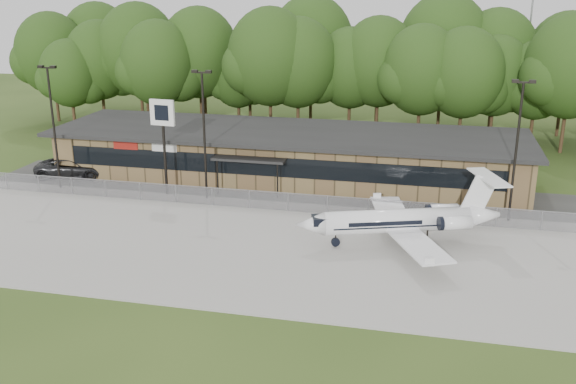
% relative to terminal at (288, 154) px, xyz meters
% --- Properties ---
extents(ground, '(160.00, 160.00, 0.00)m').
position_rel_terminal_xyz_m(ground, '(0.00, -23.94, -2.18)').
color(ground, '#2E4318').
rests_on(ground, ground).
extents(apron, '(64.00, 18.00, 0.08)m').
position_rel_terminal_xyz_m(apron, '(0.00, -15.94, -2.14)').
color(apron, '#9E9B93').
rests_on(apron, ground).
extents(parking_lot, '(50.00, 9.00, 0.06)m').
position_rel_terminal_xyz_m(parking_lot, '(0.00, -4.44, -2.15)').
color(parking_lot, '#383835').
rests_on(parking_lot, ground).
extents(terminal, '(41.00, 11.65, 4.30)m').
position_rel_terminal_xyz_m(terminal, '(0.00, 0.00, 0.00)').
color(terminal, brown).
rests_on(terminal, ground).
extents(fence, '(46.00, 0.04, 1.52)m').
position_rel_terminal_xyz_m(fence, '(0.00, -8.94, -1.40)').
color(fence, gray).
rests_on(fence, ground).
extents(treeline, '(72.00, 12.00, 15.00)m').
position_rel_terminal_xyz_m(treeline, '(0.00, 18.06, 5.32)').
color(treeline, '#1D3E13').
rests_on(treeline, ground).
extents(radio_mast, '(0.20, 0.20, 25.00)m').
position_rel_terminal_xyz_m(radio_mast, '(22.00, 24.06, 10.32)').
color(radio_mast, gray).
rests_on(radio_mast, ground).
extents(light_pole_left, '(1.55, 0.30, 10.23)m').
position_rel_terminal_xyz_m(light_pole_left, '(-18.00, -7.44, 3.80)').
color(light_pole_left, black).
rests_on(light_pole_left, ground).
extents(light_pole_mid, '(1.55, 0.30, 10.23)m').
position_rel_terminal_xyz_m(light_pole_mid, '(-5.00, -7.44, 3.80)').
color(light_pole_mid, black).
rests_on(light_pole_mid, ground).
extents(light_pole_right, '(1.55, 0.30, 10.23)m').
position_rel_terminal_xyz_m(light_pole_right, '(18.00, -7.44, 3.80)').
color(light_pole_right, black).
rests_on(light_pole_right, ground).
extents(business_jet, '(13.54, 12.12, 4.62)m').
position_rel_terminal_xyz_m(business_jet, '(10.83, -13.51, -0.52)').
color(business_jet, white).
rests_on(business_jet, ground).
extents(suv, '(7.01, 4.44, 1.80)m').
position_rel_terminal_xyz_m(suv, '(-18.61, -4.17, -1.27)').
color(suv, '#2B2C2D').
rests_on(suv, ground).
extents(pole_sign, '(2.06, 0.43, 7.82)m').
position_rel_terminal_xyz_m(pole_sign, '(-8.52, -7.14, 3.81)').
color(pole_sign, black).
rests_on(pole_sign, ground).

